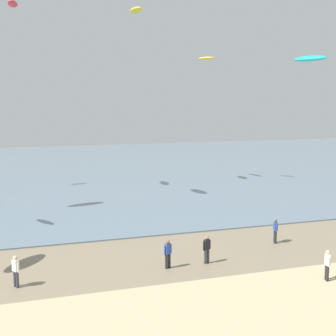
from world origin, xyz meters
The scene contains 11 objects.
wet_sand_strip centered at (0.00, 19.43, 0.00)m, with size 120.00×8.56×0.01m, color #84755B.
sea centered at (0.00, 58.71, 0.05)m, with size 160.00×70.00×0.10m, color slate.
person_mid_beach centered at (-6.30, 17.13, 0.92)m, with size 0.38×0.49×1.71m.
person_by_waterline centered at (10.62, 19.72, 0.92)m, with size 0.31×0.55×1.71m.
person_right_flank centered at (9.81, 12.96, 0.92)m, with size 0.33×0.54×1.71m.
person_far_down_beach centered at (4.60, 17.42, 0.92)m, with size 0.55×0.32×1.71m.
person_trailing_behind centered at (2.12, 17.35, 0.92)m, with size 0.53×0.34×1.71m.
kite_aloft_0 centered at (12.46, 19.20, 12.43)m, with size 2.28×0.73×0.36m, color #19B2B7.
kite_aloft_1 centered at (6.73, 43.12, 19.43)m, with size 2.66×0.85×0.43m, color yellow.
kite_aloft_3 centered at (-5.93, 41.17, 18.94)m, with size 2.73×0.87×0.44m, color red.
kite_aloft_6 centered at (14.54, 41.93, 14.45)m, with size 1.99×0.64×0.32m, color yellow.
Camera 1 is at (-5.74, -7.26, 9.68)m, focal length 49.34 mm.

